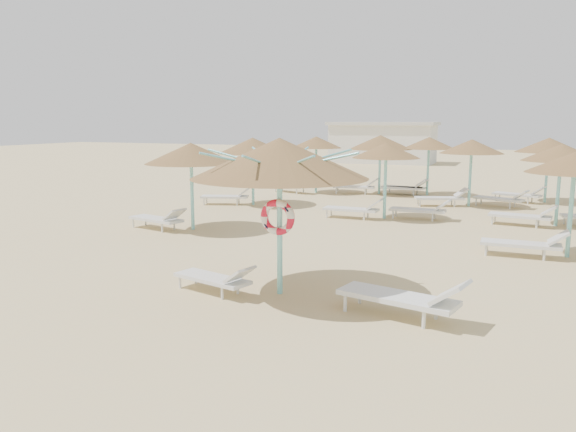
% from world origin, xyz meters
% --- Properties ---
extents(ground, '(120.00, 120.00, 0.00)m').
position_xyz_m(ground, '(0.00, 0.00, 0.00)').
color(ground, tan).
rests_on(ground, ground).
extents(main_palapa, '(3.43, 3.43, 3.07)m').
position_xyz_m(main_palapa, '(-0.03, -0.06, 2.67)').
color(main_palapa, '#7CD6D7').
rests_on(main_palapa, ground).
extents(lounger_main_a, '(1.88, 0.98, 0.65)m').
position_xyz_m(lounger_main_a, '(-1.19, -0.53, 0.31)').
color(lounger_main_a, silver).
rests_on(lounger_main_a, ground).
extents(lounger_main_b, '(2.33, 1.15, 0.81)m').
position_xyz_m(lounger_main_b, '(2.54, -0.56, 0.39)').
color(lounger_main_b, silver).
rests_on(lounger_main_b, ground).
extents(palapa_field, '(19.49, 13.82, 2.72)m').
position_xyz_m(palapa_field, '(1.49, 10.91, 2.30)').
color(palapa_field, '#7CD6D7').
rests_on(palapa_field, ground).
extents(service_hut, '(8.40, 4.40, 3.25)m').
position_xyz_m(service_hut, '(-6.00, 35.00, 1.64)').
color(service_hut, silver).
rests_on(service_hut, ground).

